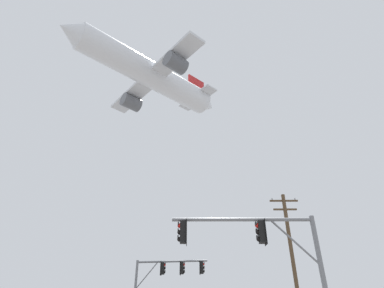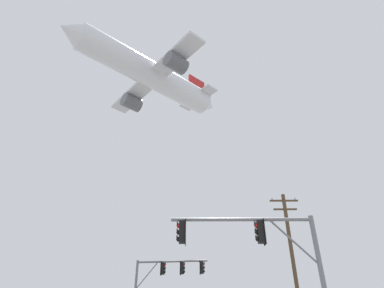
# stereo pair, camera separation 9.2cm
# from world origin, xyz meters

# --- Properties ---
(signal_pole_near) EXTENTS (6.02, 0.48, 5.63)m
(signal_pole_near) POSITION_xyz_m (2.60, 7.66, 4.26)
(signal_pole_near) COLOR slate
(signal_pole_near) RESTS_ON ground
(signal_pole_far) EXTENTS (5.84, 0.93, 6.28)m
(signal_pole_far) POSITION_xyz_m (-2.70, 21.53, 4.86)
(signal_pole_far) COLOR slate
(signal_pole_far) RESTS_ON ground
(utility_pole) EXTENTS (2.20, 0.28, 10.63)m
(utility_pole) POSITION_xyz_m (6.81, 18.26, 5.62)
(utility_pole) COLOR brown
(utility_pole) RESTS_ON ground
(airplane) EXTENTS (25.26, 22.85, 8.28)m
(airplane) POSITION_xyz_m (-7.87, 34.46, 38.44)
(airplane) COLOR white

